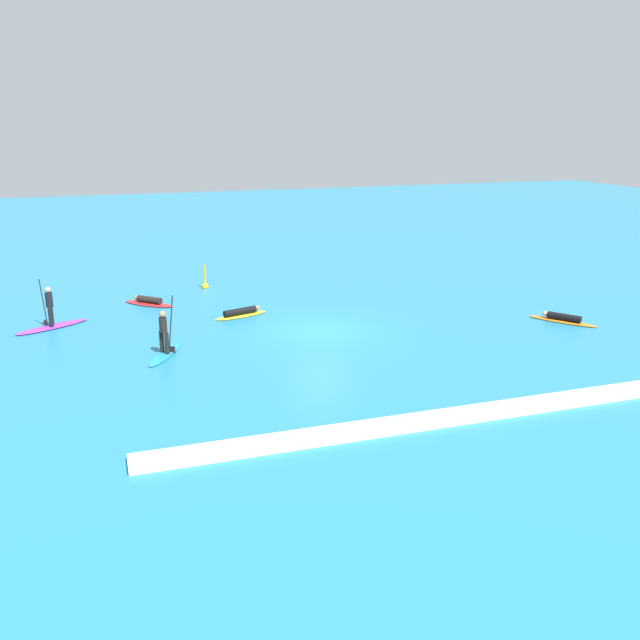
{
  "coord_description": "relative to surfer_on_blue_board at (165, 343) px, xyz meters",
  "views": [
    {
      "loc": [
        -8.43,
        -25.76,
        8.58
      ],
      "look_at": [
        0.0,
        0.0,
        0.5
      ],
      "focal_mm": 37.6,
      "sensor_mm": 36.0,
      "label": 1
    }
  ],
  "objects": [
    {
      "name": "ground_plane",
      "position": [
        6.54,
        0.96,
        -0.47
      ],
      "size": [
        120.0,
        120.0,
        0.0
      ],
      "primitive_type": "plane",
      "color": "teal",
      "rests_on": "ground"
    },
    {
      "name": "surfer_on_blue_board",
      "position": [
        0.0,
        0.0,
        0.0
      ],
      "size": [
        1.86,
        2.87,
        2.34
      ],
      "rotation": [
        0.0,
        0.0,
        1.1
      ],
      "color": "#1E8CD1",
      "rests_on": "ground_plane"
    },
    {
      "name": "surfer_on_red_board",
      "position": [
        -0.04,
        7.66,
        -0.33
      ],
      "size": [
        2.57,
        2.45,
        0.41
      ],
      "rotation": [
        0.0,
        0.0,
        2.4
      ],
      "color": "red",
      "rests_on": "ground_plane"
    },
    {
      "name": "surfer_on_yellow_board",
      "position": [
        3.83,
        4.27,
        -0.32
      ],
      "size": [
        2.67,
        1.42,
        0.39
      ],
      "rotation": [
        0.0,
        0.0,
        0.3
      ],
      "color": "yellow",
      "rests_on": "ground_plane"
    },
    {
      "name": "surfer_on_purple_board",
      "position": [
        -4.3,
        5.06,
        -0.08
      ],
      "size": [
        3.15,
        2.19,
        2.12
      ],
      "rotation": [
        0.0,
        0.0,
        3.65
      ],
      "color": "purple",
      "rests_on": "ground_plane"
    },
    {
      "name": "surfer_on_orange_board",
      "position": [
        17.2,
        -1.09,
        -0.33
      ],
      "size": [
        2.24,
        2.78,
        0.39
      ],
      "rotation": [
        0.0,
        0.0,
        2.2
      ],
      "color": "orange",
      "rests_on": "ground_plane"
    },
    {
      "name": "marker_buoy",
      "position": [
        3.09,
        10.13,
        -0.26
      ],
      "size": [
        0.36,
        0.36,
        1.35
      ],
      "color": "yellow",
      "rests_on": "ground_plane"
    },
    {
      "name": "wave_crest",
      "position": [
        6.54,
        -8.6,
        -0.38
      ],
      "size": [
        16.68,
        0.9,
        0.18
      ],
      "primitive_type": "cube",
      "color": "white",
      "rests_on": "ground_plane"
    }
  ]
}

